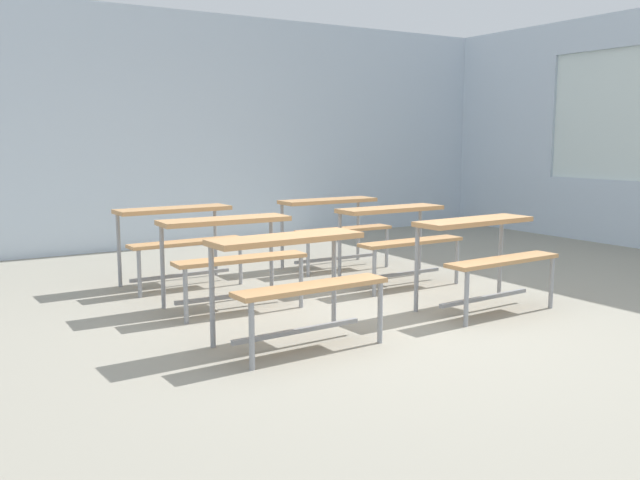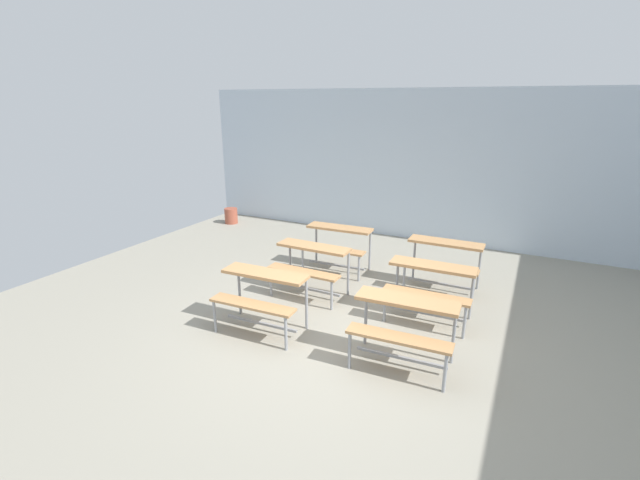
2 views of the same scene
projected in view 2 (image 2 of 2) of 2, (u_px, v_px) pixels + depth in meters
ground at (326, 341)px, 5.30m from camera, size 10.00×9.00×0.05m
wall_back at (425, 167)px, 8.66m from camera, size 10.00×0.12×3.00m
desk_bench_r0c0 at (261, 289)px, 5.35m from camera, size 1.13×0.64×0.74m
desk_bench_r0c1 at (404, 318)px, 4.62m from camera, size 1.13×0.65×0.74m
desk_bench_r1c0 at (310, 259)px, 6.34m from camera, size 1.11×0.61×0.74m
desk_bench_r1c1 at (430, 280)px, 5.60m from camera, size 1.11×0.61×0.74m
desk_bench_r2c0 at (337, 239)px, 7.27m from camera, size 1.12×0.64×0.74m
desk_bench_r2c1 at (444, 255)px, 6.52m from camera, size 1.10×0.59×0.74m
trash_bin at (231, 216)px, 10.21m from camera, size 0.30×0.30×0.36m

